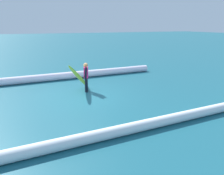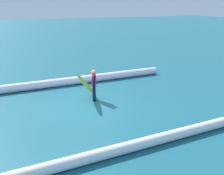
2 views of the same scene
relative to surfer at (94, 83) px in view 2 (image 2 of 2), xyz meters
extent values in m
plane|color=#1B5A6A|center=(0.53, 0.59, -0.82)|extent=(158.02, 158.02, 0.00)
cylinder|color=black|center=(0.05, 0.13, -0.46)|extent=(0.14, 0.14, 0.71)
cylinder|color=black|center=(-0.05, -0.13, -0.46)|extent=(0.14, 0.14, 0.71)
cube|color=#D82672|center=(0.00, 0.00, 0.16)|extent=(0.31, 0.39, 0.52)
sphere|color=tan|center=(0.00, 0.00, 0.53)|extent=(0.22, 0.22, 0.22)
cylinder|color=black|center=(0.08, 0.20, 0.16)|extent=(0.09, 0.23, 0.60)
cylinder|color=black|center=(-0.08, -0.20, 0.16)|extent=(0.09, 0.12, 0.60)
ellipsoid|color=yellow|center=(0.33, -0.13, -0.07)|extent=(1.51, 1.57, 1.53)
ellipsoid|color=blue|center=(0.33, -0.13, -0.06)|extent=(1.12, 1.17, 1.23)
cylinder|color=white|center=(2.06, -2.93, -0.60)|extent=(15.01, 0.48, 0.44)
cylinder|color=white|center=(-1.79, 4.72, -0.64)|extent=(18.96, 0.56, 0.35)
camera|label=1|loc=(3.12, 9.93, 2.42)|focal=34.30mm
camera|label=2|loc=(4.48, 10.97, 3.45)|focal=43.00mm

